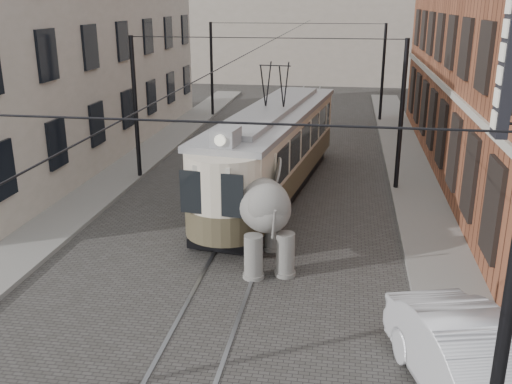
# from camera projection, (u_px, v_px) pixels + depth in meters

# --- Properties ---
(ground) EXTENTS (120.00, 120.00, 0.00)m
(ground) POSITION_uv_depth(u_px,v_px,m) (243.00, 241.00, 18.57)
(ground) COLOR #3E3B39
(tram_rails) EXTENTS (1.54, 80.00, 0.02)m
(tram_rails) POSITION_uv_depth(u_px,v_px,m) (243.00, 241.00, 18.57)
(tram_rails) COLOR slate
(tram_rails) RESTS_ON ground
(sidewalk_right) EXTENTS (2.00, 60.00, 0.15)m
(sidewalk_right) POSITION_uv_depth(u_px,v_px,m) (436.00, 251.00, 17.67)
(sidewalk_right) COLOR slate
(sidewalk_right) RESTS_ON ground
(sidewalk_left) EXTENTS (2.00, 60.00, 0.15)m
(sidewalk_left) POSITION_uv_depth(u_px,v_px,m) (54.00, 227.00, 19.50)
(sidewalk_left) COLOR slate
(sidewalk_left) RESTS_ON ground
(stucco_building) EXTENTS (7.00, 24.00, 10.00)m
(stucco_building) POSITION_uv_depth(u_px,v_px,m) (55.00, 51.00, 27.96)
(stucco_building) COLOR #A09584
(stucco_building) RESTS_ON ground
(distant_block) EXTENTS (28.00, 10.00, 14.00)m
(distant_block) POSITION_uv_depth(u_px,v_px,m) (318.00, 3.00, 53.82)
(distant_block) COLOR #A09584
(distant_block) RESTS_ON ground
(catenary) EXTENTS (11.00, 30.20, 6.00)m
(catenary) POSITION_uv_depth(u_px,v_px,m) (260.00, 118.00, 22.33)
(catenary) COLOR black
(catenary) RESTS_ON ground
(tram) EXTENTS (4.29, 12.97, 5.05)m
(tram) POSITION_uv_depth(u_px,v_px,m) (274.00, 130.00, 22.48)
(tram) COLOR beige
(tram) RESTS_ON ground
(elephant) EXTENTS (3.86, 5.16, 2.81)m
(elephant) POSITION_uv_depth(u_px,v_px,m) (264.00, 218.00, 16.60)
(elephant) COLOR slate
(elephant) RESTS_ON ground
(parked_car) EXTENTS (3.11, 5.27, 1.64)m
(parked_car) POSITION_uv_depth(u_px,v_px,m) (473.00, 368.00, 10.82)
(parked_car) COLOR silver
(parked_car) RESTS_ON ground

